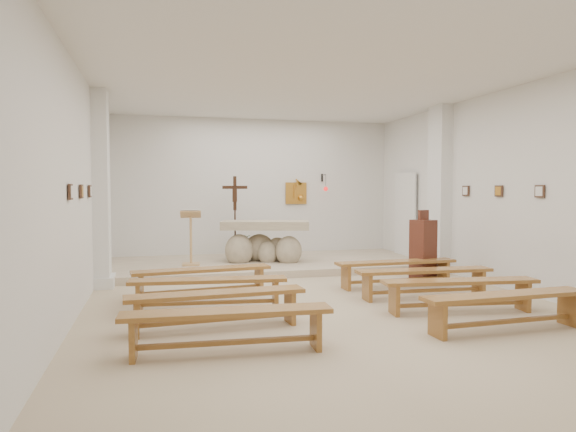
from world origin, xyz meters
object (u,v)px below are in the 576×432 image
object	(u,v)px
donation_pedestal	(423,251)
bench_right_front	(396,267)
bench_left_second	(209,287)
bench_left_fourth	(228,321)
bench_left_front	(202,275)
bench_right_third	(460,288)
lectern	(191,237)
altar	(264,244)
bench_right_second	(424,276)
crucifix_stand	(235,211)
bench_right_fourth	(506,303)
bench_left_third	(217,301)

from	to	relation	value
donation_pedestal	bench_right_front	bearing A→B (deg)	-176.26
bench_left_second	bench_left_fourth	xyz separation A→B (m)	(0.00, -1.98, 0.00)
donation_pedestal	bench_left_front	size ratio (longest dim) A/B	0.60
bench_right_third	bench_left_fourth	distance (m)	3.58
bench_left_fourth	lectern	bearing A→B (deg)	93.41
altar	bench_right_second	size ratio (longest dim) A/B	0.91
lectern	bench_left_fourth	xyz separation A→B (m)	(0.01, -5.55, -0.38)
bench_right_second	bench_left_second	bearing A→B (deg)	-176.86
crucifix_stand	bench_right_fourth	bearing A→B (deg)	-53.67
lectern	crucifix_stand	xyz separation A→B (m)	(1.06, 0.79, 0.51)
lectern	bench_right_front	world-z (taller)	lectern
crucifix_stand	bench_left_fourth	distance (m)	6.49
donation_pedestal	bench_left_front	distance (m)	4.14
bench_left_third	bench_right_fourth	bearing A→B (deg)	-19.54
bench_right_front	bench_right_third	bearing A→B (deg)	-91.27
lectern	bench_right_third	world-z (taller)	lectern
altar	bench_left_fourth	bearing A→B (deg)	-89.84
donation_pedestal	bench_right_front	size ratio (longest dim) A/B	0.61
bench_right_third	bench_left_fourth	size ratio (longest dim) A/B	1.00
bench_left_third	bench_left_fourth	world-z (taller)	same
crucifix_stand	bench_left_second	world-z (taller)	crucifix_stand
donation_pedestal	bench_left_front	xyz separation A→B (m)	(-4.12, -0.26, -0.25)
bench_left_second	bench_right_third	bearing A→B (deg)	-9.70
lectern	bench_left_second	distance (m)	3.58
altar	bench_right_second	bearing A→B (deg)	-47.97
bench_right_second	bench_left_fourth	size ratio (longest dim) A/B	1.00
bench_right_front	bench_left_second	bearing A→B (deg)	-165.20
bench_left_front	altar	bearing A→B (deg)	52.95
bench_left_front	bench_right_third	world-z (taller)	same
bench_right_third	lectern	bearing A→B (deg)	134.25
bench_left_front	bench_right_third	distance (m)	3.97
altar	bench_right_front	xyz separation A→B (m)	(1.83, -2.74, -0.18)
donation_pedestal	bench_left_second	xyz separation A→B (m)	(-4.12, -1.26, -0.25)
donation_pedestal	bench_left_third	world-z (taller)	donation_pedestal
bench_left_front	bench_right_second	distance (m)	3.58
donation_pedestal	bench_right_fourth	xyz separation A→B (m)	(-0.68, -3.24, -0.25)
bench_left_second	lectern	bearing A→B (deg)	96.45
bench_right_third	bench_left_fourth	bearing A→B (deg)	-156.83
lectern	bench_right_fourth	xyz separation A→B (m)	(3.45, -5.55, -0.38)
bench_right_front	crucifix_stand	bearing A→B (deg)	124.15
crucifix_stand	bench_right_second	bearing A→B (deg)	-45.56
bench_right_third	altar	bearing A→B (deg)	118.28
lectern	donation_pedestal	bearing A→B (deg)	-24.24
crucifix_stand	bench_left_fourth	size ratio (longest dim) A/B	0.84
donation_pedestal	bench_right_fourth	distance (m)	3.32
bench_right_second	bench_right_third	world-z (taller)	same
bench_left_second	bench_right_third	size ratio (longest dim) A/B	1.00
bench_right_front	bench_right_fourth	distance (m)	2.98
donation_pedestal	bench_right_front	distance (m)	0.77
bench_right_fourth	bench_right_third	bearing A→B (deg)	88.02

